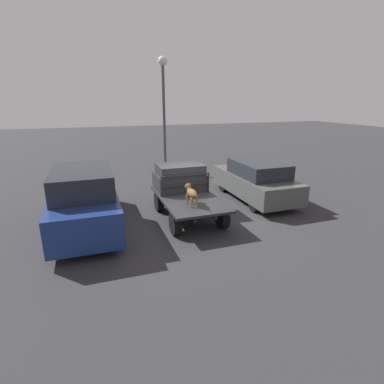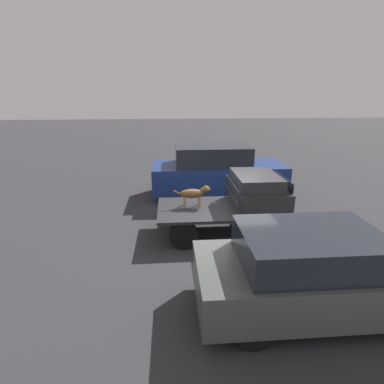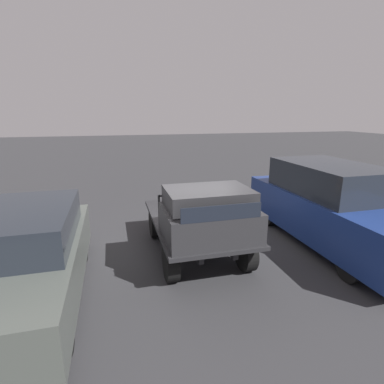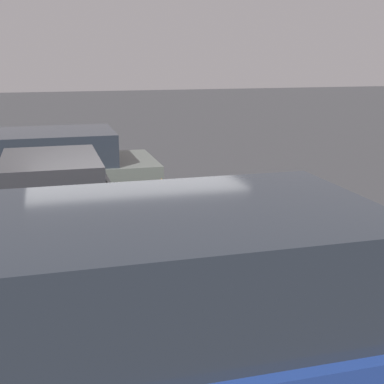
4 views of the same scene
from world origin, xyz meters
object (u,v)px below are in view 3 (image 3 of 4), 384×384
Objects in this scene: flatbed_truck at (195,228)px; dog at (193,194)px; parked_sedan at (22,258)px; parked_pickup_far at (332,206)px.

dog reaches higher than flatbed_truck.
dog is at bearing 110.25° from parked_sedan.
parked_pickup_far is at bearing 88.12° from parked_sedan.
flatbed_truck is 3.57m from parked_sedan.
parked_pickup_far is (0.40, 3.42, 0.40)m from flatbed_truck.
dog is (-0.75, 0.15, 0.62)m from flatbed_truck.
flatbed_truck is 0.70× the size of parked_pickup_far.
dog is at bearing 168.87° from flatbed_truck.
parked_sedan reaches higher than dog.
parked_sedan is at bearing -78.08° from dog.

